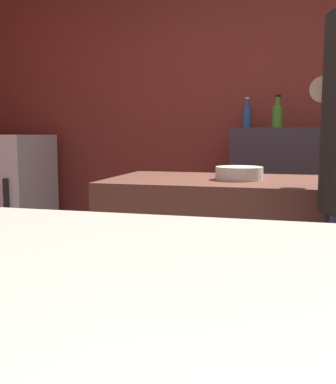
# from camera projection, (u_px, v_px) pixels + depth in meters

# --- Properties ---
(wall_back) EXTENTS (5.20, 0.10, 2.70)m
(wall_back) POSITION_uv_depth(u_px,v_px,m) (283.00, 101.00, 3.25)
(wall_back) COLOR maroon
(wall_back) RESTS_ON ground
(back_shelf) EXTENTS (0.90, 0.36, 1.16)m
(back_shelf) POSITION_uv_depth(u_px,v_px,m) (297.00, 213.00, 3.05)
(back_shelf) COLOR #3A313B
(back_shelf) RESTS_ON ground
(mini_fridge) EXTENTS (0.61, 0.58, 1.11)m
(mini_fridge) POSITION_uv_depth(u_px,v_px,m) (6.00, 207.00, 3.45)
(mini_fridge) COLOR silver
(mini_fridge) RESTS_ON ground
(mixing_bowl) EXTENTS (0.20, 0.20, 0.05)m
(mixing_bowl) POSITION_uv_depth(u_px,v_px,m) (239.00, 173.00, 1.87)
(mixing_bowl) COLOR beige
(mixing_bowl) RESTS_ON prep_counter
(bottle_olive_oil) EXTENTS (0.07, 0.07, 0.21)m
(bottle_olive_oil) POSITION_uv_depth(u_px,v_px,m) (277.00, 115.00, 2.93)
(bottle_olive_oil) COLOR #4C812C
(bottle_olive_oil) RESTS_ON back_shelf
(bottle_hot_sauce) EXTENTS (0.06, 0.06, 0.21)m
(bottle_hot_sauce) POSITION_uv_depth(u_px,v_px,m) (247.00, 116.00, 3.11)
(bottle_hot_sauce) COLOR #325390
(bottle_hot_sauce) RESTS_ON back_shelf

